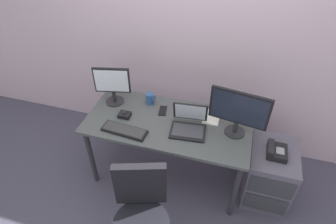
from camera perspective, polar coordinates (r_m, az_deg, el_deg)
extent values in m
plane|color=#494556|center=(3.20, 0.00, -12.01)|extent=(8.00, 8.00, 0.00)
cube|color=silver|center=(2.88, 4.12, 17.00)|extent=(6.00, 0.10, 2.80)
cube|color=#484C4C|center=(2.66, 0.00, -2.22)|extent=(1.53, 0.72, 0.03)
cylinder|color=#2D2D33|center=(2.97, -15.04, -8.68)|extent=(0.05, 0.05, 0.72)
cylinder|color=#2D2D33|center=(2.69, 13.21, -15.12)|extent=(0.05, 0.05, 0.72)
cylinder|color=#2D2D33|center=(3.32, -10.29, -1.35)|extent=(0.05, 0.05, 0.72)
cylinder|color=#2D2D33|center=(3.08, 14.38, -6.20)|extent=(0.05, 0.05, 0.72)
cube|color=#5A5565|center=(2.98, 19.40, -11.48)|extent=(0.42, 0.52, 0.60)
cube|color=#38383D|center=(2.71, 19.90, -14.01)|extent=(0.38, 0.01, 0.20)
cube|color=#38383D|center=(2.91, 18.76, -16.98)|extent=(0.38, 0.01, 0.20)
cube|color=black|center=(2.73, 20.88, -7.45)|extent=(0.17, 0.20, 0.06)
cube|color=black|center=(2.68, 19.85, -6.57)|extent=(0.05, 0.18, 0.04)
cube|color=gray|center=(2.70, 21.45, -7.22)|extent=(0.07, 0.08, 0.01)
cube|color=black|center=(2.25, -5.54, -14.10)|extent=(0.40, 0.18, 0.42)
cylinder|color=#262628|center=(2.61, 13.10, -3.85)|extent=(0.18, 0.18, 0.01)
cylinder|color=#262628|center=(2.57, 13.29, -2.90)|extent=(0.04, 0.04, 0.11)
cube|color=black|center=(2.44, 14.03, 0.75)|extent=(0.50, 0.10, 0.32)
cube|color=#1E2333|center=(2.43, 13.95, 0.56)|extent=(0.46, 0.07, 0.28)
cylinder|color=#262628|center=(2.93, -10.53, 2.14)|extent=(0.18, 0.18, 0.01)
cylinder|color=#262628|center=(2.89, -10.67, 3.12)|extent=(0.04, 0.04, 0.11)
cube|color=black|center=(2.78, -11.14, 6.22)|extent=(0.34, 0.10, 0.26)
cube|color=white|center=(2.77, -11.20, 6.06)|extent=(0.31, 0.08, 0.23)
cube|color=black|center=(2.58, -8.68, -3.67)|extent=(0.42, 0.17, 0.02)
cube|color=#353535|center=(2.57, -8.71, -3.44)|extent=(0.39, 0.14, 0.01)
cube|color=black|center=(2.55, 3.96, -3.91)|extent=(0.33, 0.25, 0.02)
cube|color=#38383D|center=(2.54, 3.97, -3.72)|extent=(0.29, 0.19, 0.00)
cube|color=black|center=(2.57, 4.48, 0.06)|extent=(0.32, 0.10, 0.22)
cube|color=silver|center=(2.57, 4.47, -0.02)|extent=(0.28, 0.08, 0.19)
cube|color=black|center=(2.72, -8.65, -0.57)|extent=(0.11, 0.09, 0.04)
sphere|color=#232328|center=(2.71, -8.70, -0.16)|extent=(0.04, 0.04, 0.04)
cylinder|color=#2C5486|center=(2.84, -3.64, 2.69)|extent=(0.08, 0.08, 0.11)
torus|color=#2E5195|center=(2.82, -2.82, 2.58)|extent=(0.01, 0.07, 0.07)
cube|color=white|center=(2.72, 8.65, -1.02)|extent=(0.15, 0.21, 0.01)
cube|color=black|center=(2.76, -1.05, 0.26)|extent=(0.09, 0.15, 0.01)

